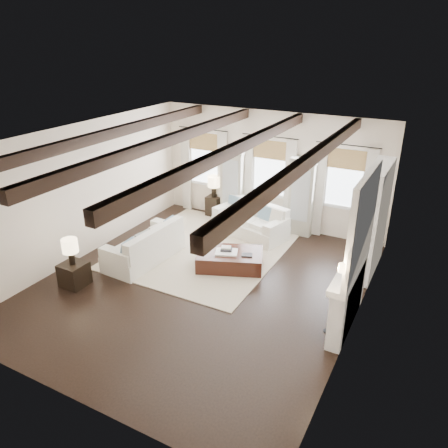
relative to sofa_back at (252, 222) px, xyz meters
The scene contains 16 objects.
ground 2.90m from the sofa_back, 87.39° to the right, with size 7.50×7.50×0.00m, color black.
room_shell 2.65m from the sofa_back, 66.03° to the right, with size 6.54×7.54×3.22m.
area_rug 1.62m from the sofa_back, 114.60° to the right, with size 3.75×4.28×0.02m, color beige.
sofa_back is the anchor object (origin of this frame).
sofa_left 3.02m from the sofa_back, 121.58° to the right, with size 1.04×2.10×0.88m.
ottoman 1.96m from the sofa_back, 80.07° to the right, with size 1.49×0.93×0.39m, color black.
tray 2.02m from the sofa_back, 81.97° to the right, with size 0.50×0.38×0.04m, color white.
book_lower 1.97m from the sofa_back, 82.65° to the right, with size 0.26×0.20×0.04m, color #262628.
book_upper 1.94m from the sofa_back, 83.23° to the right, with size 0.22×0.17×0.03m, color beige.
book_loose 2.04m from the sofa_back, 68.26° to the right, with size 0.24×0.18×0.03m, color #262628.
side_table_front 4.78m from the sofa_back, 118.58° to the right, with size 0.52×0.52×0.52m, color black.
lamp_front 4.82m from the sofa_back, 118.58° to the right, with size 0.34×0.34×0.58m.
side_table_back 1.69m from the sofa_back, 156.30° to the left, with size 0.40×0.40×0.60m, color black.
lamp_back 1.82m from the sofa_back, 156.30° to the left, with size 0.36×0.36×0.62m.
candlestick_near 4.43m from the sofa_back, 46.86° to the right, with size 0.15×0.15×0.74m.
candlestick_far 3.93m from the sofa_back, 39.58° to the right, with size 0.15×0.15×0.75m.
Camera 1 is at (4.30, -7.05, 5.05)m, focal length 35.00 mm.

